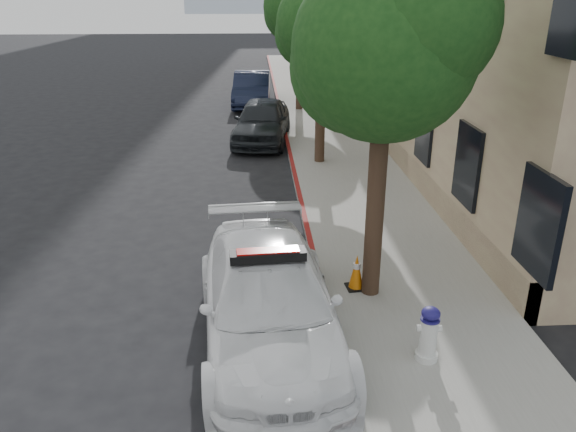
# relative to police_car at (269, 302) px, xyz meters

# --- Properties ---
(ground) EXTENTS (120.00, 120.00, 0.00)m
(ground) POSITION_rel_police_car_xyz_m (-1.10, 3.20, -0.72)
(ground) COLOR black
(ground) RESTS_ON ground
(sidewalk) EXTENTS (3.20, 50.00, 0.15)m
(sidewalk) POSITION_rel_police_car_xyz_m (2.50, 13.20, -0.65)
(sidewalk) COLOR gray
(sidewalk) RESTS_ON ground
(curb_strip) EXTENTS (0.12, 50.00, 0.15)m
(curb_strip) POSITION_rel_police_car_xyz_m (0.96, 13.20, -0.65)
(curb_strip) COLOR maroon
(curb_strip) RESTS_ON ground
(tree_near) EXTENTS (2.92, 2.82, 5.62)m
(tree_near) POSITION_rel_police_car_xyz_m (1.83, 1.19, 3.55)
(tree_near) COLOR black
(tree_near) RESTS_ON sidewalk
(tree_mid) EXTENTS (2.77, 2.64, 5.43)m
(tree_mid) POSITION_rel_police_car_xyz_m (1.83, 9.19, 3.44)
(tree_mid) COLOR black
(tree_mid) RESTS_ON sidewalk
(tree_far) EXTENTS (3.10, 3.00, 5.81)m
(tree_far) POSITION_rel_police_car_xyz_m (1.83, 17.19, 3.66)
(tree_far) COLOR black
(tree_far) RESTS_ON sidewalk
(police_car) EXTENTS (2.40, 5.10, 1.59)m
(police_car) POSITION_rel_police_car_xyz_m (0.00, 0.00, 0.00)
(police_car) COLOR white
(police_car) RESTS_ON ground
(parked_car_mid) EXTENTS (2.36, 4.60, 1.50)m
(parked_car_mid) POSITION_rel_police_car_xyz_m (0.10, 12.17, 0.03)
(parked_car_mid) COLOR black
(parked_car_mid) RESTS_ON ground
(parked_car_far) EXTENTS (1.79, 4.66, 1.51)m
(parked_car_far) POSITION_rel_police_car_xyz_m (-0.25, 18.79, 0.03)
(parked_car_far) COLOR black
(parked_car_far) RESTS_ON ground
(fire_hydrant) EXTENTS (0.35, 0.32, 0.84)m
(fire_hydrant) POSITION_rel_police_car_xyz_m (2.23, -0.74, -0.16)
(fire_hydrant) COLOR silver
(fire_hydrant) RESTS_ON sidewalk
(traffic_cone) EXTENTS (0.37, 0.37, 0.64)m
(traffic_cone) POSITION_rel_police_car_xyz_m (1.57, 1.35, -0.25)
(traffic_cone) COLOR black
(traffic_cone) RESTS_ON sidewalk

